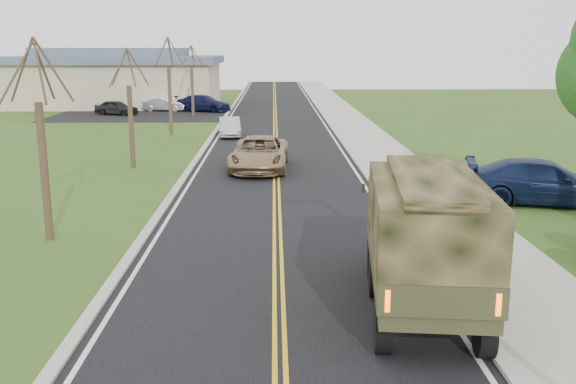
{
  "coord_description": "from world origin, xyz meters",
  "views": [
    {
      "loc": [
        -0.09,
        -9.05,
        5.79
      ],
      "look_at": [
        0.29,
        8.5,
        1.8
      ],
      "focal_mm": 40.0,
      "sensor_mm": 36.0,
      "label": 1
    }
  ],
  "objects_px": {
    "sedan_silver": "(230,127)",
    "pickup_navy": "(543,182)",
    "military_truck": "(423,231)",
    "suv_champagne": "(259,154)"
  },
  "relations": [
    {
      "from": "sedan_silver",
      "to": "pickup_navy",
      "type": "height_order",
      "value": "pickup_navy"
    },
    {
      "from": "military_truck",
      "to": "pickup_navy",
      "type": "distance_m",
      "value": 11.98
    },
    {
      "from": "suv_champagne",
      "to": "pickup_navy",
      "type": "distance_m",
      "value": 12.89
    },
    {
      "from": "military_truck",
      "to": "pickup_navy",
      "type": "height_order",
      "value": "military_truck"
    },
    {
      "from": "suv_champagne",
      "to": "sedan_silver",
      "type": "height_order",
      "value": "suv_champagne"
    },
    {
      "from": "military_truck",
      "to": "pickup_navy",
      "type": "bearing_deg",
      "value": 61.45
    },
    {
      "from": "suv_champagne",
      "to": "sedan_silver",
      "type": "xyz_separation_m",
      "value": [
        -2.2,
        11.66,
        -0.16
      ]
    },
    {
      "from": "suv_champagne",
      "to": "pickup_navy",
      "type": "xyz_separation_m",
      "value": [
        10.8,
        -7.04,
        0.04
      ]
    },
    {
      "from": "military_truck",
      "to": "sedan_silver",
      "type": "xyz_separation_m",
      "value": [
        -6.18,
        28.51,
        -1.21
      ]
    },
    {
      "from": "sedan_silver",
      "to": "pickup_navy",
      "type": "relative_size",
      "value": 0.67
    }
  ]
}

